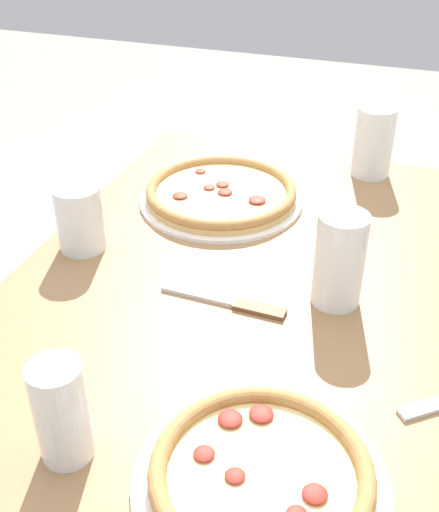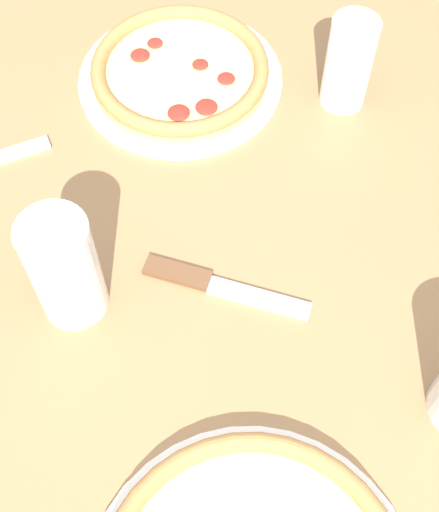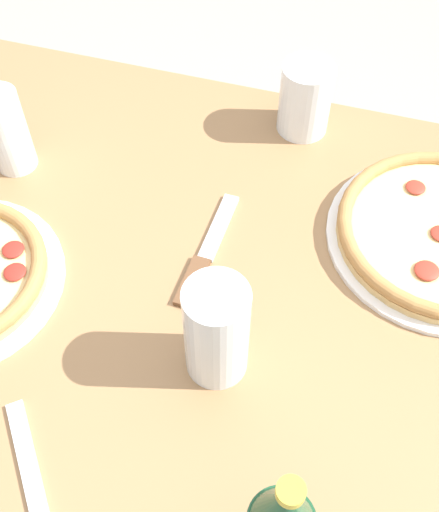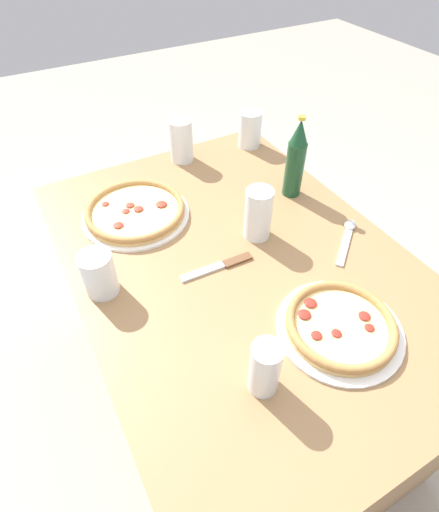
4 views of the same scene
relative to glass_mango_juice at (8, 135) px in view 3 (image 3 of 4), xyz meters
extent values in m
plane|color=#A89E8E|center=(0.34, -0.15, -0.83)|extent=(8.00, 8.00, 0.00)
cube|color=#997047|center=(0.34, -0.15, -0.44)|extent=(1.22, 0.86, 0.77)
ellipsoid|color=#A83323|center=(0.63, -0.05, -0.03)|extent=(0.03, 0.03, 0.01)
ellipsoid|color=#A83323|center=(0.60, 0.10, -0.03)|extent=(0.03, 0.03, 0.01)
ellipsoid|color=maroon|center=(0.11, -0.20, -0.03)|extent=(0.03, 0.03, 0.01)
ellipsoid|color=maroon|center=(0.09, -0.17, -0.03)|extent=(0.03, 0.03, 0.01)
cylinder|color=white|center=(0.00, 0.00, 0.01)|extent=(0.06, 0.06, 0.13)
cylinder|color=orange|center=(0.00, 0.00, -0.02)|extent=(0.05, 0.05, 0.07)
cylinder|color=white|center=(0.40, -0.24, 0.02)|extent=(0.08, 0.08, 0.15)
cylinder|color=beige|center=(0.40, -0.24, 0.00)|extent=(0.06, 0.06, 0.11)
cylinder|color=white|center=(0.41, 0.21, 0.00)|extent=(0.08, 0.08, 0.12)
cylinder|color=#935123|center=(0.41, 0.21, -0.03)|extent=(0.07, 0.07, 0.06)
cone|color=#194728|center=(0.52, -0.45, 0.15)|extent=(0.06, 0.06, 0.07)
cylinder|color=gold|center=(0.52, -0.45, 0.20)|extent=(0.02, 0.02, 0.01)
cube|color=brown|center=(0.33, -0.14, -0.06)|extent=(0.03, 0.08, 0.01)
cube|color=silver|center=(0.34, -0.04, -0.06)|extent=(0.03, 0.12, 0.01)
cube|color=silver|center=(0.23, -0.43, -0.06)|extent=(0.12, 0.14, 0.01)
camera|label=1|loc=(-0.42, -0.34, 0.55)|focal=45.00mm
camera|label=2|loc=(0.73, 0.02, 0.68)|focal=50.00mm
camera|label=3|loc=(0.51, -0.59, 0.66)|focal=45.00mm
camera|label=4|loc=(-0.30, 0.27, 0.71)|focal=28.00mm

